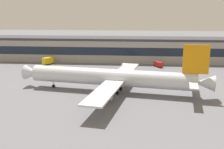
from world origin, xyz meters
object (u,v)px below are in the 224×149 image
(baggage_tug, at_px, (124,65))
(crew_van, at_px, (158,64))
(airliner, at_px, (114,78))
(stair_truck, at_px, (48,60))

(baggage_tug, relative_size, crew_van, 0.70)
(airliner, relative_size, stair_truck, 9.96)
(baggage_tug, height_order, crew_van, crew_van)
(baggage_tug, xyz_separation_m, stair_truck, (-38.97, 4.68, 0.89))
(stair_truck, height_order, crew_van, stair_truck)
(airliner, relative_size, crew_van, 11.39)
(airliner, bearing_deg, crew_van, 67.76)
(stair_truck, bearing_deg, airliner, -50.70)
(airliner, height_order, baggage_tug, airliner)
(stair_truck, distance_m, crew_van, 55.27)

